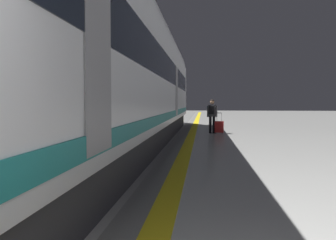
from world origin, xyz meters
name	(u,v)px	position (x,y,z in m)	size (l,w,h in m)	color
safety_line_strip	(186,149)	(-0.76, 10.00, 0.00)	(0.36, 80.00, 0.01)	yellow
tactile_edge_band	(177,149)	(-1.06, 10.00, 0.00)	(0.57, 80.00, 0.01)	slate
high_speed_train	(99,59)	(-2.82, 7.83, 2.50)	(2.94, 31.73, 4.97)	#38383D
passenger_near	(212,113)	(0.16, 15.67, 0.93)	(0.48, 0.35, 1.57)	black
suitcase_near	(219,127)	(0.48, 15.42, 0.32)	(0.42, 0.30, 0.96)	#A51E1E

